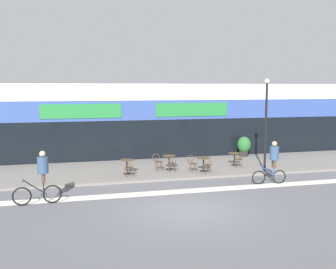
{
  "coord_description": "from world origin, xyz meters",
  "views": [
    {
      "loc": [
        -4.18,
        -13.4,
        4.46
      ],
      "look_at": [
        0.97,
        6.64,
        2.01
      ],
      "focal_mm": 42.0,
      "sensor_mm": 36.0,
      "label": 1
    }
  ],
  "objects_px": {
    "bistro_table_0": "(127,164)",
    "planter_pot": "(244,146)",
    "cafe_chair_1_near": "(172,162)",
    "bistro_table_1": "(169,160)",
    "bistro_table_2": "(203,162)",
    "cafe_chair_2_near": "(208,164)",
    "cafe_chair_0_near": "(129,166)",
    "lamp_post": "(266,118)",
    "cafe_chair_1_side": "(158,161)",
    "cyclist_0": "(273,159)",
    "bistro_table_3": "(234,156)",
    "cyclist_1": "(41,175)",
    "cafe_chair_2_side": "(192,162)",
    "cafe_chair_3_near": "(239,158)"
  },
  "relations": [
    {
      "from": "cafe_chair_3_near",
      "to": "planter_pot",
      "type": "relative_size",
      "value": 0.71
    },
    {
      "from": "bistro_table_3",
      "to": "cafe_chair_0_near",
      "type": "xyz_separation_m",
      "value": [
        -6.21,
        -1.4,
        0.02
      ]
    },
    {
      "from": "cafe_chair_2_near",
      "to": "planter_pot",
      "type": "relative_size",
      "value": 0.71
    },
    {
      "from": "lamp_post",
      "to": "bistro_table_2",
      "type": "bearing_deg",
      "value": 167.34
    },
    {
      "from": "bistro_table_1",
      "to": "cafe_chair_1_near",
      "type": "distance_m",
      "value": 0.63
    },
    {
      "from": "bistro_table_3",
      "to": "cafe_chair_2_side",
      "type": "bearing_deg",
      "value": -159.0
    },
    {
      "from": "cafe_chair_1_near",
      "to": "cafe_chair_1_side",
      "type": "height_order",
      "value": "same"
    },
    {
      "from": "bistro_table_3",
      "to": "cyclist_1",
      "type": "xyz_separation_m",
      "value": [
        -10.11,
        -4.7,
        0.53
      ]
    },
    {
      "from": "cafe_chair_1_side",
      "to": "cyclist_0",
      "type": "bearing_deg",
      "value": -41.29
    },
    {
      "from": "planter_pot",
      "to": "cyclist_1",
      "type": "xyz_separation_m",
      "value": [
        -11.92,
        -7.29,
        0.35
      ]
    },
    {
      "from": "bistro_table_1",
      "to": "lamp_post",
      "type": "relative_size",
      "value": 0.16
    },
    {
      "from": "cafe_chair_1_side",
      "to": "cafe_chair_3_near",
      "type": "bearing_deg",
      "value": -7.15
    },
    {
      "from": "bistro_table_0",
      "to": "cafe_chair_0_near",
      "type": "xyz_separation_m",
      "value": [
        0.01,
        -0.63,
        -0.01
      ]
    },
    {
      "from": "lamp_post",
      "to": "cafe_chair_1_side",
      "type": "bearing_deg",
      "value": 163.7
    },
    {
      "from": "bistro_table_3",
      "to": "cyclist_0",
      "type": "relative_size",
      "value": 0.35
    },
    {
      "from": "bistro_table_3",
      "to": "planter_pot",
      "type": "distance_m",
      "value": 3.17
    },
    {
      "from": "cafe_chair_2_side",
      "to": "cafe_chair_0_near",
      "type": "bearing_deg",
      "value": 179.61
    },
    {
      "from": "cafe_chair_1_side",
      "to": "cafe_chair_3_near",
      "type": "relative_size",
      "value": 1.0
    },
    {
      "from": "bistro_table_1",
      "to": "bistro_table_2",
      "type": "relative_size",
      "value": 1.03
    },
    {
      "from": "bistro_table_0",
      "to": "planter_pot",
      "type": "height_order",
      "value": "planter_pot"
    },
    {
      "from": "cyclist_1",
      "to": "planter_pot",
      "type": "bearing_deg",
      "value": -151.04
    },
    {
      "from": "cafe_chair_1_near",
      "to": "cafe_chair_2_side",
      "type": "bearing_deg",
      "value": -97.25
    },
    {
      "from": "cafe_chair_3_near",
      "to": "planter_pot",
      "type": "bearing_deg",
      "value": -26.49
    },
    {
      "from": "bistro_table_2",
      "to": "planter_pot",
      "type": "distance_m",
      "value": 5.48
    },
    {
      "from": "cafe_chair_3_near",
      "to": "lamp_post",
      "type": "height_order",
      "value": "lamp_post"
    },
    {
      "from": "bistro_table_1",
      "to": "cyclist_1",
      "type": "height_order",
      "value": "cyclist_1"
    },
    {
      "from": "bistro_table_2",
      "to": "cafe_chair_2_side",
      "type": "xyz_separation_m",
      "value": [
        -0.63,
        -0.01,
        0.01
      ]
    },
    {
      "from": "cafe_chair_1_side",
      "to": "cyclist_1",
      "type": "height_order",
      "value": "cyclist_1"
    },
    {
      "from": "cafe_chair_1_side",
      "to": "bistro_table_0",
      "type": "bearing_deg",
      "value": -164.28
    },
    {
      "from": "cafe_chair_1_near",
      "to": "cafe_chair_2_side",
      "type": "relative_size",
      "value": 1.0
    },
    {
      "from": "bistro_table_3",
      "to": "cafe_chair_1_side",
      "type": "relative_size",
      "value": 0.78
    },
    {
      "from": "lamp_post",
      "to": "cafe_chair_1_near",
      "type": "bearing_deg",
      "value": 168.67
    },
    {
      "from": "cafe_chair_2_side",
      "to": "cyclist_0",
      "type": "relative_size",
      "value": 0.45
    },
    {
      "from": "cafe_chair_1_near",
      "to": "planter_pot",
      "type": "xyz_separation_m",
      "value": [
        5.69,
        3.43,
        0.16
      ]
    },
    {
      "from": "cafe_chair_2_near",
      "to": "cafe_chair_0_near",
      "type": "bearing_deg",
      "value": 81.48
    },
    {
      "from": "bistro_table_2",
      "to": "cafe_chair_1_near",
      "type": "bearing_deg",
      "value": 171.26
    },
    {
      "from": "planter_pot",
      "to": "bistro_table_1",
      "type": "bearing_deg",
      "value": -153.7
    },
    {
      "from": "bistro_table_0",
      "to": "cafe_chair_2_near",
      "type": "distance_m",
      "value": 4.1
    },
    {
      "from": "cafe_chair_0_near",
      "to": "cafe_chair_2_side",
      "type": "bearing_deg",
      "value": -91.39
    },
    {
      "from": "lamp_post",
      "to": "planter_pot",
      "type": "bearing_deg",
      "value": 78.57
    },
    {
      "from": "bistro_table_2",
      "to": "cafe_chair_2_near",
      "type": "bearing_deg",
      "value": -89.53
    },
    {
      "from": "cafe_chair_3_near",
      "to": "planter_pot",
      "type": "height_order",
      "value": "planter_pot"
    },
    {
      "from": "bistro_table_0",
      "to": "bistro_table_3",
      "type": "bearing_deg",
      "value": 7.06
    },
    {
      "from": "bistro_table_1",
      "to": "cafe_chair_2_near",
      "type": "xyz_separation_m",
      "value": [
        1.63,
        -1.5,
        -0.02
      ]
    },
    {
      "from": "bistro_table_0",
      "to": "cyclist_0",
      "type": "xyz_separation_m",
      "value": [
        6.36,
        -3.24,
        0.52
      ]
    },
    {
      "from": "cafe_chair_0_near",
      "to": "cafe_chair_1_side",
      "type": "height_order",
      "value": "same"
    },
    {
      "from": "cyclist_1",
      "to": "bistro_table_2",
      "type": "bearing_deg",
      "value": -157.86
    },
    {
      "from": "cafe_chair_2_near",
      "to": "lamp_post",
      "type": "height_order",
      "value": "lamp_post"
    },
    {
      "from": "bistro_table_2",
      "to": "cafe_chair_1_near",
      "type": "distance_m",
      "value": 1.66
    },
    {
      "from": "cafe_chair_1_side",
      "to": "cyclist_0",
      "type": "relative_size",
      "value": 0.45
    }
  ]
}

